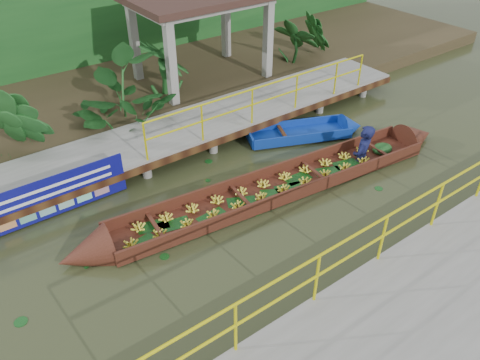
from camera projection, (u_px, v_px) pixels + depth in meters
ground at (243, 216)px, 10.52m from camera, size 80.00×80.00×0.00m
land_strip at (107, 93)px, 15.33m from camera, size 30.00×8.00×0.45m
far_dock at (167, 136)px, 12.51m from camera, size 16.00×2.06×1.66m
near_dock at (434, 306)px, 8.06m from camera, size 18.00×2.40×1.73m
pavilion at (200, 5)px, 14.50m from camera, size 4.40×3.00×3.00m
foliage_backdrop at (69, 20)px, 15.95m from camera, size 30.00×0.80×4.00m
vendor_boat at (293, 177)px, 11.31m from camera, size 10.41×2.11×2.37m
moored_blue_boat at (325, 130)px, 13.47m from camera, size 3.45×2.09×0.81m
blue_banner at (56, 195)px, 10.24m from camera, size 3.20×0.04×1.00m
tropical_plants at (166, 75)px, 13.79m from camera, size 14.39×1.39×1.73m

